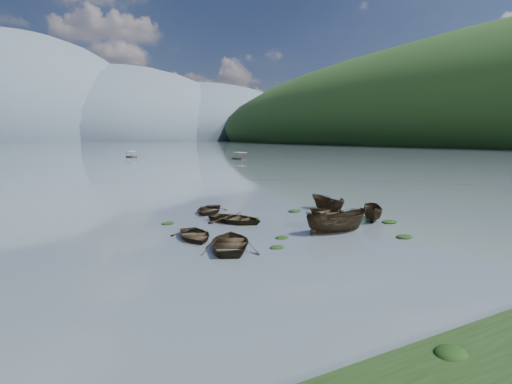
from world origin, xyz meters
name	(u,v)px	position (x,y,z in m)	size (l,w,h in m)	color
ground_plane	(344,245)	(0.00, 0.00, 0.00)	(2400.00, 2400.00, 0.00)	#535F68
haze_mtn_b	(15,141)	(-60.00, 900.00, 0.00)	(520.00, 520.00, 340.00)	#475666
haze_mtn_c	(121,140)	(140.00, 900.00, 0.00)	(520.00, 520.00, 260.00)	#475666
haze_mtn_d	(198,140)	(320.00, 900.00, 0.00)	(520.00, 520.00, 220.00)	#475666
rowboat_0	(195,239)	(-7.97, 6.09, 0.00)	(2.95, 4.13, 0.86)	black
rowboat_1	(231,247)	(-6.70, 2.91, 0.00)	(3.61, 5.05, 1.05)	black
rowboat_2	(336,233)	(1.73, 2.87, 0.00)	(1.83, 4.87, 1.88)	black
rowboat_3	(329,217)	(5.05, 7.85, 0.00)	(3.49, 4.89, 1.01)	black
rowboat_5	(373,220)	(7.28, 4.84, 0.00)	(1.51, 4.01, 1.55)	black
rowboat_6	(236,222)	(-3.22, 9.50, 0.00)	(3.39, 4.74, 0.98)	black
rowboat_7	(209,213)	(-3.57, 14.62, 0.00)	(3.06, 4.29, 0.89)	black
rowboat_8	(327,210)	(6.86, 10.40, 0.00)	(1.54, 4.09, 1.58)	black
weed_clump_0	(277,248)	(-4.19, 1.43, 0.00)	(0.94, 0.77, 0.20)	black
weed_clump_1	(282,238)	(-2.61, 3.37, 0.00)	(0.97, 0.77, 0.21)	black
weed_clump_2	(404,238)	(4.93, -0.55, 0.00)	(1.20, 0.96, 0.26)	black
weed_clump_3	(332,209)	(7.61, 10.61, 0.00)	(0.81, 0.68, 0.18)	black
weed_clump_4	(389,223)	(7.76, 3.46, 0.00)	(1.30, 1.03, 0.27)	black
weed_clump_5	(168,224)	(-8.28, 11.57, 0.00)	(1.06, 0.85, 0.22)	black
weed_clump_6	(255,219)	(-1.15, 10.09, 0.00)	(0.88, 0.73, 0.18)	black
weed_clump_7	(295,212)	(3.69, 11.17, 0.00)	(1.26, 1.01, 0.28)	black
pontoon_centre	(131,157)	(10.78, 123.43, 0.00)	(2.20, 5.28, 2.02)	black
pontoon_right	(240,159)	(38.50, 94.57, 0.00)	(2.27, 5.44, 2.09)	black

